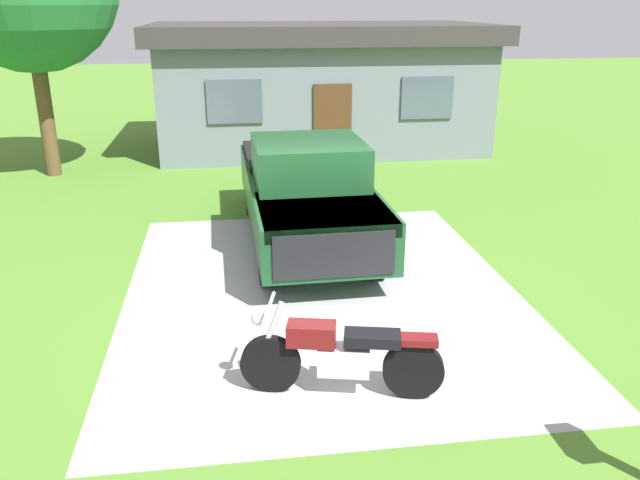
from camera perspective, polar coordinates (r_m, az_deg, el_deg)
The scene contains 5 objects.
ground_plane at distance 9.54m, azimuth 0.19°, elevation -4.67°, with size 80.00×80.00×0.00m, color #51812A.
driveway_pad at distance 9.54m, azimuth 0.19°, elevation -4.66°, with size 5.75×7.23×0.01m, color #A8A8A8.
motorcycle at distance 7.01m, azimuth 1.79°, elevation -10.23°, with size 2.18×0.84×1.09m.
pickup_truck at distance 11.36m, azimuth -1.33°, elevation 4.59°, with size 2.12×5.67×1.90m.
neighbor_house at distance 19.38m, azimuth -0.08°, elevation 13.67°, with size 9.60×5.60×3.50m.
Camera 1 is at (-1.24, -8.56, 4.03)m, focal length 35.94 mm.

